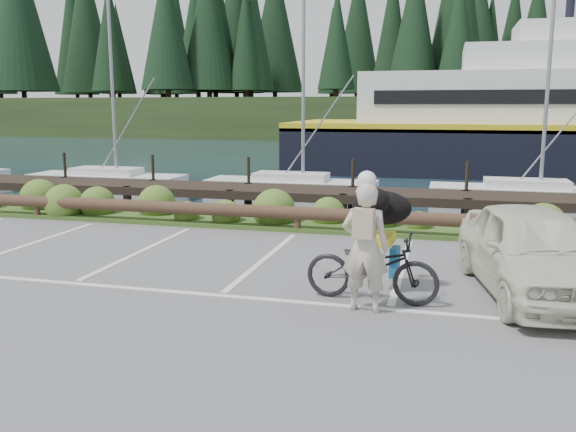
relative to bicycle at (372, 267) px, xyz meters
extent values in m
plane|color=#5A595C|center=(-2.28, 0.06, -0.53)|extent=(72.00, 72.00, 0.00)
plane|color=#172D38|center=(-2.28, 48.06, -1.73)|extent=(160.00, 160.00, 0.00)
cube|color=#3D5B21|center=(-2.28, 5.36, -0.48)|extent=(34.00, 1.60, 0.10)
imported|color=black|center=(0.00, 0.00, 0.00)|extent=(2.06, 0.88, 1.05)
imported|color=beige|center=(-0.04, -0.47, 0.40)|extent=(0.72, 0.50, 1.86)
ellipsoid|color=black|center=(0.06, 0.64, 0.80)|extent=(0.54, 0.97, 0.54)
imported|color=beige|center=(2.36, 0.98, 0.17)|extent=(2.39, 4.33, 1.40)
camera|label=1|loc=(1.02, -8.83, 2.36)|focal=38.00mm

